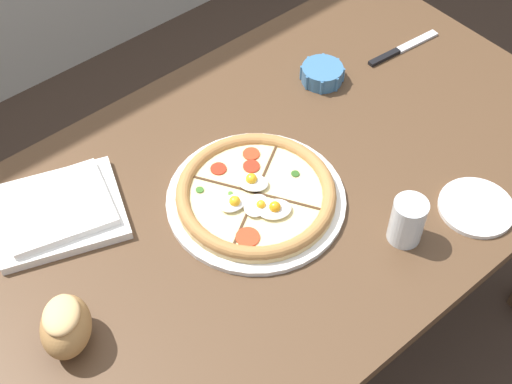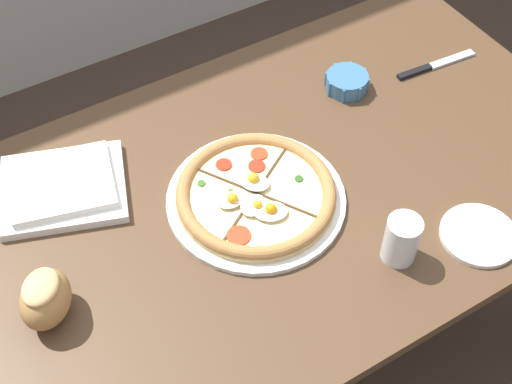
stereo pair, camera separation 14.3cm
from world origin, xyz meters
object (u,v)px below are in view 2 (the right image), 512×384
(ramekin_bowl, at_px, (347,82))
(bread_piece_near, at_px, (45,298))
(napkin_folded, at_px, (63,187))
(water_glass, at_px, (401,241))
(side_saucer, at_px, (479,235))
(knife_main, at_px, (435,65))
(dining_table, at_px, (284,211))
(pizza, at_px, (256,195))

(ramekin_bowl, bearing_deg, bread_piece_near, -165.08)
(napkin_folded, distance_m, water_glass, 0.69)
(bread_piece_near, height_order, side_saucer, bread_piece_near)
(napkin_folded, distance_m, knife_main, 0.92)
(bread_piece_near, relative_size, water_glass, 1.41)
(dining_table, height_order, pizza, pizza)
(napkin_folded, distance_m, side_saucer, 0.84)
(ramekin_bowl, bearing_deg, side_saucer, -93.43)
(napkin_folded, relative_size, bread_piece_near, 2.16)
(dining_table, relative_size, pizza, 3.84)
(bread_piece_near, height_order, water_glass, bread_piece_near)
(knife_main, bearing_deg, ramekin_bowl, 173.46)
(bread_piece_near, relative_size, side_saucer, 0.93)
(bread_piece_near, bearing_deg, side_saucer, -19.05)
(side_saucer, bearing_deg, dining_table, 128.69)
(bread_piece_near, bearing_deg, knife_main, 9.21)
(water_glass, relative_size, side_saucer, 0.66)
(dining_table, distance_m, bread_piece_near, 0.55)
(dining_table, relative_size, ramekin_bowl, 13.36)
(knife_main, relative_size, side_saucer, 1.42)
(napkin_folded, relative_size, side_saucer, 2.01)
(dining_table, relative_size, napkin_folded, 4.55)
(knife_main, bearing_deg, pizza, -161.94)
(dining_table, xyz_separation_m, bread_piece_near, (-0.53, -0.04, 0.15))
(dining_table, xyz_separation_m, side_saucer, (0.25, -0.31, 0.10))
(ramekin_bowl, relative_size, bread_piece_near, 0.74)
(pizza, relative_size, napkin_folded, 1.18)
(ramekin_bowl, xyz_separation_m, knife_main, (0.23, -0.05, -0.02))
(dining_table, relative_size, side_saucer, 9.15)
(napkin_folded, bearing_deg, ramekin_bowl, -3.60)
(dining_table, relative_size, bread_piece_near, 9.83)
(pizza, distance_m, knife_main, 0.60)
(side_saucer, bearing_deg, napkin_folded, 141.13)
(ramekin_bowl, distance_m, water_glass, 0.48)
(ramekin_bowl, bearing_deg, napkin_folded, 176.40)
(knife_main, bearing_deg, dining_table, -161.10)
(dining_table, height_order, ramekin_bowl, ramekin_bowl)
(knife_main, height_order, side_saucer, same)
(ramekin_bowl, relative_size, knife_main, 0.48)
(ramekin_bowl, relative_size, napkin_folded, 0.34)
(water_glass, height_order, side_saucer, water_glass)
(bread_piece_near, distance_m, side_saucer, 0.82)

